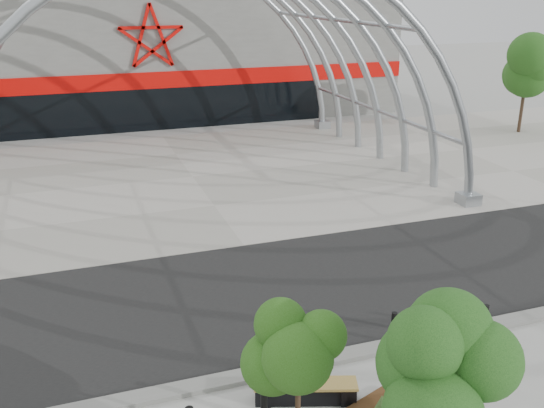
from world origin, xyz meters
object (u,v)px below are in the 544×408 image
bench_1 (434,407)px  bollard_2 (394,328)px  street_tree_0 (299,356)px  street_tree_1 (445,380)px  bench_0 (305,392)px

bench_1 → bollard_2: size_ratio=2.12×
street_tree_0 → bollard_2: street_tree_0 is taller
bollard_2 → street_tree_0: bearing=-142.0°
street_tree_1 → bench_1: bearing=55.6°
street_tree_1 → bollard_2: (2.03, 4.85, -2.29)m
street_tree_1 → bench_0: (-0.92, 3.48, -2.51)m
street_tree_0 → bench_1: 3.87m
street_tree_0 → bench_1: bearing=4.5°
bench_1 → street_tree_1: bearing=-124.4°
street_tree_0 → bollard_2: (3.77, 2.94, -1.88)m
bench_0 → bollard_2: 3.26m
bench_0 → bench_1: 2.74m
street_tree_0 → street_tree_1: (1.74, -1.91, 0.41)m
street_tree_1 → bollard_2: 5.73m
bench_1 → bollard_2: 2.75m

